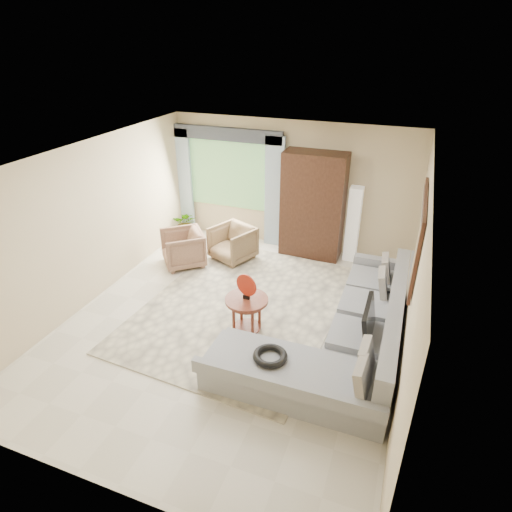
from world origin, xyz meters
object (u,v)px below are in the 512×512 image
at_px(armoire, 313,206).
at_px(floor_lamp, 353,224).
at_px(potted_plant, 186,223).
at_px(armchair_left, 183,248).
at_px(armchair_right, 233,243).
at_px(coffee_table, 247,316).
at_px(tv_screen, 369,321).
at_px(sectional_sofa, 346,340).

xyz_separation_m(armoire, floor_lamp, (0.80, 0.06, -0.30)).
bearing_deg(armoire, potted_plant, -177.88).
distance_m(armchair_left, armoire, 2.66).
bearing_deg(potted_plant, armchair_right, -25.24).
bearing_deg(coffee_table, armchair_right, 118.29).
relative_size(coffee_table, armchair_right, 0.84).
bearing_deg(potted_plant, coffee_table, -47.55).
relative_size(coffee_table, potted_plant, 1.11).
height_order(tv_screen, coffee_table, tv_screen).
bearing_deg(armchair_left, coffee_table, 10.70).
xyz_separation_m(sectional_sofa, armoire, (-1.23, 2.90, 0.77)).
bearing_deg(coffee_table, armchair_left, 140.83).
relative_size(armchair_right, armoire, 0.36).
relative_size(potted_plant, floor_lamp, 0.38).
bearing_deg(floor_lamp, potted_plant, -177.40).
height_order(potted_plant, armoire, armoire).
distance_m(tv_screen, floor_lamp, 3.11).
distance_m(sectional_sofa, tv_screen, 0.52).
bearing_deg(armchair_right, tv_screen, -13.79).
xyz_separation_m(potted_plant, armoire, (2.82, 0.10, 0.76)).
xyz_separation_m(coffee_table, armchair_left, (-1.96, 1.60, 0.02)).
bearing_deg(armchair_right, floor_lamp, 44.18).
relative_size(sectional_sofa, armoire, 1.65).
xyz_separation_m(sectional_sofa, armchair_left, (-3.44, 1.58, 0.07)).
bearing_deg(tv_screen, sectional_sofa, 165.07).
distance_m(potted_plant, armoire, 2.92).
distance_m(tv_screen, potted_plant, 5.20).
relative_size(armchair_left, potted_plant, 1.35).
distance_m(tv_screen, armoire, 3.34).
distance_m(sectional_sofa, armoire, 3.24).
bearing_deg(armoire, coffee_table, -94.69).
height_order(sectional_sofa, floor_lamp, floor_lamp).
bearing_deg(tv_screen, floor_lamp, 103.01).
relative_size(sectional_sofa, armchair_right, 4.56).
xyz_separation_m(armchair_left, floor_lamp, (3.00, 1.38, 0.40)).
relative_size(armchair_left, armchair_right, 1.01).
bearing_deg(potted_plant, sectional_sofa, -34.59).
bearing_deg(sectional_sofa, armchair_left, 155.37).
height_order(tv_screen, armoire, armoire).
distance_m(coffee_table, armchair_right, 2.44).
distance_m(potted_plant, floor_lamp, 3.65).
xyz_separation_m(armchair_right, potted_plant, (-1.42, 0.67, -0.06)).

